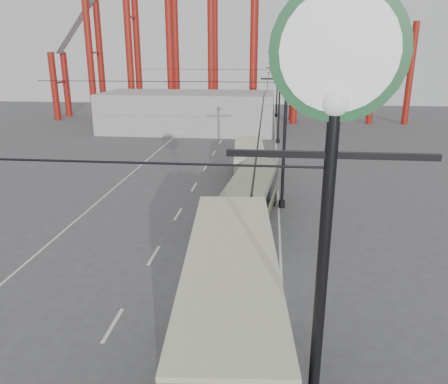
# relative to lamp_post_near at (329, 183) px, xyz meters

# --- Properties ---
(road_markings) EXTENTS (12.52, 120.00, 0.01)m
(road_markings) POSITION_rel_lamp_post_near_xyz_m (-6.46, 22.70, -7.86)
(road_markings) COLOR silver
(road_markings) RESTS_ON ground
(lamp_post_near) EXTENTS (3.20, 0.44, 10.80)m
(lamp_post_near) POSITION_rel_lamp_post_near_xyz_m (0.00, 0.00, 0.00)
(lamp_post_near) COLOR black
(lamp_post_near) RESTS_ON ground
(lamp_post_mid) EXTENTS (3.20, 0.44, 9.32)m
(lamp_post_mid) POSITION_rel_lamp_post_near_xyz_m (0.00, 21.00, -3.18)
(lamp_post_mid) COLOR black
(lamp_post_mid) RESTS_ON ground
(lamp_post_far) EXTENTS (3.20, 0.44, 9.32)m
(lamp_post_far) POSITION_rel_lamp_post_near_xyz_m (0.00, 43.00, -3.18)
(lamp_post_far) COLOR black
(lamp_post_far) RESTS_ON ground
(lamp_post_distant) EXTENTS (3.20, 0.44, 9.32)m
(lamp_post_distant) POSITION_rel_lamp_post_near_xyz_m (0.00, 65.00, -3.18)
(lamp_post_distant) COLOR black
(lamp_post_distant) RESTS_ON ground
(fairground_shed) EXTENTS (22.00, 10.00, 5.00)m
(fairground_shed) POSITION_rel_lamp_post_near_xyz_m (-11.60, 50.00, -5.36)
(fairground_shed) COLOR gray
(fairground_shed) RESTS_ON ground
(double_decker_bus) EXTENTS (3.01, 9.28, 4.90)m
(double_decker_bus) POSITION_rel_lamp_post_near_xyz_m (-1.82, 3.53, -5.11)
(double_decker_bus) COLOR #3A4223
(double_decker_bus) RESTS_ON ground
(single_decker_green) EXTENTS (3.30, 10.14, 2.81)m
(single_decker_green) POSITION_rel_lamp_post_near_xyz_m (-1.88, 18.36, -6.27)
(single_decker_green) COLOR #6A7958
(single_decker_green) RESTS_ON ground
(single_decker_cream) EXTENTS (2.86, 9.15, 2.81)m
(single_decker_cream) POSITION_rel_lamp_post_near_xyz_m (-2.51, 27.08, -6.28)
(single_decker_cream) COLOR beige
(single_decker_cream) RESTS_ON ground
(pedestrian) EXTENTS (0.64, 0.46, 1.63)m
(pedestrian) POSITION_rel_lamp_post_near_xyz_m (-2.72, 10.75, -7.05)
(pedestrian) COLOR black
(pedestrian) RESTS_ON ground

